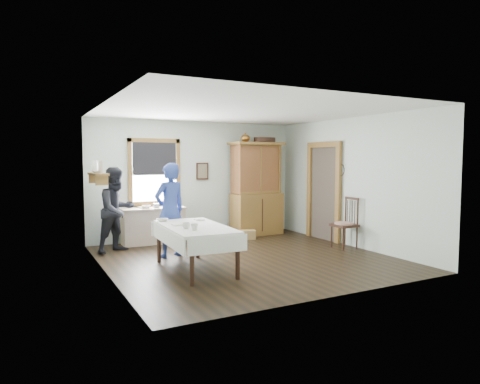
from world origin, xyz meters
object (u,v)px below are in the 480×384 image
Objects in this scene: work_counter at (153,225)px; wicker_basket at (248,235)px; woman_blue at (170,214)px; figure_dark at (117,213)px; pail at (222,232)px; dining_table at (195,248)px; spindle_chair at (344,223)px; china_hutch at (257,189)px.

wicker_basket is at bearing -12.40° from work_counter.
woman_blue is 1.20m from figure_dark.
dining_table is at bearing -124.12° from pail.
dining_table is 1.13× the size of woman_blue.
spindle_chair is at bearing -50.47° from figure_dark.
work_counter is 1.30× the size of spindle_chair.
figure_dark is at bearing -65.00° from woman_blue.
dining_table is 6.67× the size of pail.
dining_table is at bearing -175.23° from spindle_chair.
china_hutch is at bearing -169.22° from woman_blue.
work_counter is 4.07m from spindle_chair.
dining_table is (-0.04, -2.55, -0.02)m from work_counter.
woman_blue is (-2.15, -0.91, 0.71)m from wicker_basket.
figure_dark reaches higher than pail.
woman_blue is (-0.05, 1.14, 0.45)m from dining_table.
china_hutch is at bearing 110.03° from spindle_chair.
dining_table is at bearing -94.73° from figure_dark.
china_hutch is at bearing -0.10° from work_counter.
china_hutch is 1.44× the size of figure_dark.
work_counter is 1.48m from woman_blue.
pail is at bearing 55.88° from dining_table.
wicker_basket is (0.47, -0.36, -0.04)m from pail.
woman_blue is at bearing 92.46° from dining_table.
work_counter is 0.74× the size of dining_table.
china_hutch reaches higher than woman_blue.
wicker_basket is 0.22× the size of figure_dark.
spindle_chair reaches higher than wicker_basket.
dining_table is at bearing -135.76° from wicker_basket.
woman_blue is (-0.08, -1.41, 0.42)m from work_counter.
pail is 0.59m from wicker_basket.
figure_dark is at bearing -148.29° from work_counter.
dining_table is at bearing -89.43° from work_counter.
china_hutch is 1.21× the size of dining_table.
spindle_chair is at bearing -33.58° from work_counter.
spindle_chair is 4.59m from figure_dark.
china_hutch is 3.67m from dining_table.
woman_blue reaches higher than wicker_basket.
pail is at bearing 142.26° from wicker_basket.
pail is 0.81× the size of wicker_basket.
china_hutch is 3.47m from figure_dark.
china_hutch reaches higher than figure_dark.
dining_table is 1.75× the size of spindle_chair.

